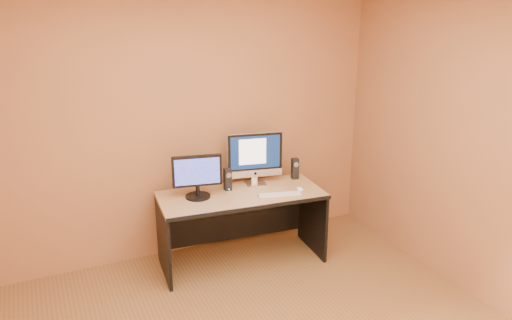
{
  "coord_description": "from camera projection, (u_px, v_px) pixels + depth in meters",
  "views": [
    {
      "loc": [
        -1.22,
        -2.4,
        2.4
      ],
      "look_at": [
        0.55,
        1.42,
        1.04
      ],
      "focal_mm": 35.0,
      "sensor_mm": 36.0,
      "label": 1
    }
  ],
  "objects": [
    {
      "name": "speaker_right",
      "position": [
        295.0,
        169.0,
        4.94
      ],
      "size": [
        0.08,
        0.08,
        0.21
      ],
      "primitive_type": null,
      "rotation": [
        0.0,
        0.0,
        -0.19
      ],
      "color": "black",
      "rests_on": "desk"
    },
    {
      "name": "imac",
      "position": [
        256.0,
        159.0,
        4.74
      ],
      "size": [
        0.56,
        0.3,
        0.52
      ],
      "primitive_type": null,
      "rotation": [
        0.0,
        0.0,
        -0.19
      ],
      "color": "silver",
      "rests_on": "desk"
    },
    {
      "name": "keyboard",
      "position": [
        280.0,
        195.0,
        4.53
      ],
      "size": [
        0.42,
        0.2,
        0.02
      ],
      "primitive_type": "cube",
      "rotation": [
        0.0,
        0.0,
        -0.24
      ],
      "color": "silver",
      "rests_on": "desk"
    },
    {
      "name": "desk",
      "position": [
        242.0,
        228.0,
        4.69
      ],
      "size": [
        1.55,
        0.79,
        0.7
      ],
      "primitive_type": null,
      "rotation": [
        0.0,
        0.0,
        -0.09
      ],
      "color": "#B07D58",
      "rests_on": "ground"
    },
    {
      "name": "speaker_left",
      "position": [
        228.0,
        179.0,
        4.64
      ],
      "size": [
        0.07,
        0.07,
        0.21
      ],
      "primitive_type": null,
      "rotation": [
        0.0,
        0.0,
        -0.05
      ],
      "color": "black",
      "rests_on": "desk"
    },
    {
      "name": "mouse",
      "position": [
        300.0,
        189.0,
        4.65
      ],
      "size": [
        0.06,
        0.1,
        0.03
      ],
      "primitive_type": "ellipsoid",
      "rotation": [
        0.0,
        0.0,
        -0.09
      ],
      "color": "white",
      "rests_on": "desk"
    },
    {
      "name": "walls",
      "position": [
        273.0,
        198.0,
        2.9
      ],
      "size": [
        4.0,
        4.0,
        2.6
      ],
      "primitive_type": null,
      "color": "#98613D",
      "rests_on": "ground"
    },
    {
      "name": "cable_a",
      "position": [
        258.0,
        180.0,
        4.92
      ],
      "size": [
        0.07,
        0.2,
        0.01
      ],
      "primitive_type": "cylinder",
      "rotation": [
        1.57,
        0.0,
        0.33
      ],
      "color": "black",
      "rests_on": "desk"
    },
    {
      "name": "cable_b",
      "position": [
        248.0,
        181.0,
        4.89
      ],
      "size": [
        0.11,
        0.14,
        0.01
      ],
      "primitive_type": "cylinder",
      "rotation": [
        1.57,
        0.0,
        -0.64
      ],
      "color": "black",
      "rests_on": "desk"
    },
    {
      "name": "second_monitor",
      "position": [
        197.0,
        177.0,
        4.44
      ],
      "size": [
        0.49,
        0.31,
        0.39
      ],
      "primitive_type": null,
      "rotation": [
        0.0,
        0.0,
        -0.19
      ],
      "color": "black",
      "rests_on": "desk"
    }
  ]
}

